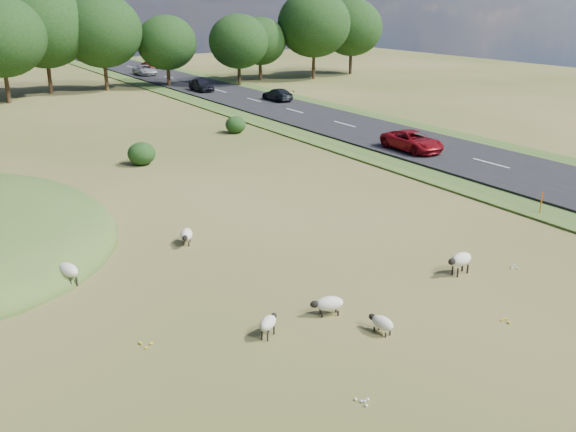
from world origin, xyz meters
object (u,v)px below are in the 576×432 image
object	(u,v)px
sheep_5	(186,235)
sheep_2	(268,323)
marker_post	(541,204)
sheep_4	(68,270)
sheep_0	(328,304)
sheep_1	(382,323)
car_0	(145,70)
car_6	(277,94)
car_2	(150,64)
sheep_3	(460,260)
car_4	(412,141)
car_5	(201,85)

from	to	relation	value
sheep_5	sheep_2	bearing A→B (deg)	22.33
marker_post	sheep_4	xyz separation A→B (m)	(-22.46, 3.97, 0.02)
sheep_0	sheep_5	size ratio (longest dim) A/B	1.00
sheep_0	sheep_1	world-z (taller)	sheep_0
car_0	car_6	world-z (taller)	car_0
marker_post	car_2	xyz separation A→B (m)	(7.36, 76.42, 0.28)
sheep_1	car_2	world-z (taller)	car_2
marker_post	car_6	distance (m)	39.14
sheep_2	sheep_5	world-z (taller)	sheep_2
sheep_4	car_2	bearing A→B (deg)	-41.42
sheep_3	car_4	size ratio (longest dim) A/B	0.26
sheep_0	sheep_5	world-z (taller)	sheep_5
car_0	car_2	distance (m)	9.22
car_0	sheep_0	bearing A→B (deg)	-104.90
sheep_4	car_4	xyz separation A→B (m)	(26.02, 9.55, 0.31)
sheep_0	sheep_1	bearing A→B (deg)	129.99
car_6	sheep_2	bearing A→B (deg)	58.89
car_4	sheep_1	bearing A→B (deg)	-134.17
car_0	car_2	world-z (taller)	car_0
sheep_0	sheep_3	distance (m)	6.44
sheep_2	car_5	bearing A→B (deg)	33.07
sheep_2	sheep_5	xyz separation A→B (m)	(1.01, 9.07, -0.06)
car_6	sheep_5	bearing A→B (deg)	53.52
marker_post	car_6	bearing A→B (deg)	79.15
sheep_4	car_5	distance (m)	52.18
sheep_1	car_4	distance (m)	26.13
marker_post	car_0	bearing A→B (deg)	87.00
sheep_3	car_0	world-z (taller)	car_0
car_2	car_0	bearing A→B (deg)	65.66
car_2	car_6	world-z (taller)	car_2
sheep_0	sheep_2	bearing A→B (deg)	23.49
sheep_2	car_4	xyz separation A→B (m)	(21.49, 16.99, 0.43)
sheep_3	car_0	distance (m)	72.28
sheep_3	sheep_5	world-z (taller)	sheep_3
sheep_1	car_2	xyz separation A→B (m)	(22.00, 81.63, 0.50)
sheep_5	car_5	size ratio (longest dim) A/B	0.30
sheep_1	car_6	distance (m)	48.89
sheep_0	car_0	bearing A→B (deg)	-86.18
car_4	car_0	bearing A→B (deg)	90.00
car_0	marker_post	bearing A→B (deg)	-93.00
sheep_4	sheep_5	size ratio (longest dim) A/B	1.03
sheep_0	sheep_4	world-z (taller)	sheep_4
sheep_2	car_2	size ratio (longest dim) A/B	0.23
sheep_2	sheep_3	bearing A→B (deg)	-32.82
sheep_2	car_0	world-z (taller)	car_0
sheep_0	car_2	size ratio (longest dim) A/B	0.29
sheep_1	sheep_3	bearing A→B (deg)	-77.37
sheep_1	sheep_5	xyz separation A→B (m)	(-2.27, 10.82, 0.07)
sheep_0	car_4	size ratio (longest dim) A/B	0.25
sheep_0	sheep_1	distance (m)	2.10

